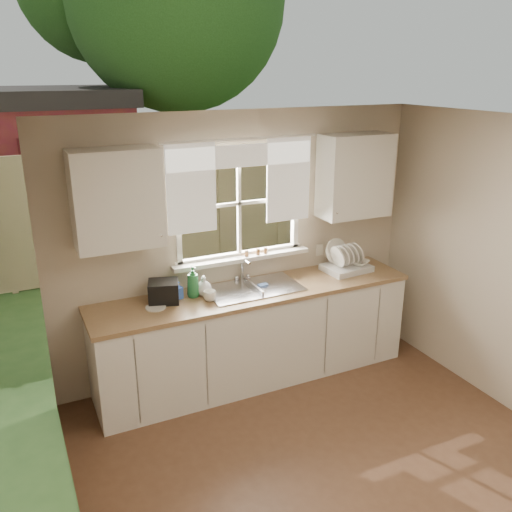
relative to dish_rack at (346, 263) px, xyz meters
name	(u,v)px	position (x,y,z in m)	size (l,w,h in m)	color
ground	(356,491)	(-1.04, -1.74, -0.99)	(4.00, 4.00, 0.00)	brown
room_walls	(374,339)	(-1.04, -1.81, 0.25)	(3.62, 4.02, 2.50)	beige
ceiling	(383,132)	(-1.04, -1.74, 1.51)	(3.60, 4.00, 0.02)	silver
window	(240,221)	(-1.04, 0.26, 0.50)	(1.38, 0.16, 1.06)	white
curtains	(242,174)	(-1.04, 0.21, 0.95)	(1.50, 0.03, 0.81)	white
base_cabinets	(255,336)	(-1.04, -0.06, -0.55)	(3.00, 0.62, 0.87)	white
countertop	(255,292)	(-1.04, -0.06, -0.10)	(3.04, 0.65, 0.04)	#937149
upper_cabinet_left	(117,199)	(-2.19, 0.08, 0.86)	(0.70, 0.33, 0.80)	white
upper_cabinet_right	(355,176)	(0.11, 0.08, 0.86)	(0.70, 0.33, 0.80)	white
wall_outlet	(319,250)	(-0.16, 0.24, 0.09)	(0.08, 0.01, 0.12)	beige
sill_jars	(257,252)	(-0.90, 0.20, 0.19)	(0.24, 0.04, 0.06)	brown
backyard	(128,33)	(-0.47, 6.67, 2.47)	(20.00, 10.00, 6.13)	#335421
sink	(253,296)	(-1.04, -0.03, -0.15)	(0.88, 0.52, 0.40)	#B7B7BC
dish_rack	(346,263)	(0.00, 0.00, 0.00)	(0.47, 0.37, 0.31)	silver
bowl	(359,262)	(0.13, -0.05, 0.01)	(0.19, 0.19, 0.05)	white
soap_bottle_a	(193,281)	(-1.60, 0.03, 0.07)	(0.11, 0.11, 0.29)	#297E40
soap_bottle_b	(178,290)	(-1.74, 0.05, 0.00)	(0.07, 0.08, 0.16)	blue
soap_bottle_c	(204,286)	(-1.50, 0.03, 0.01)	(0.14, 0.14, 0.18)	beige
saucer	(156,308)	(-1.97, -0.06, -0.07)	(0.17, 0.17, 0.01)	silver
cup	(210,296)	(-1.50, -0.12, -0.03)	(0.12, 0.12, 0.09)	beige
black_appliance	(164,292)	(-1.87, 0.04, 0.02)	(0.26, 0.22, 0.19)	black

